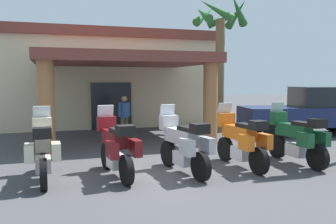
# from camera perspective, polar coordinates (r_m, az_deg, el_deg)

# --- Properties ---
(ground_plane) EXTENTS (80.00, 80.00, 0.00)m
(ground_plane) POSITION_cam_1_polar(r_m,az_deg,el_deg) (8.67, -2.41, -9.75)
(ground_plane) COLOR #424244
(motel_building) EXTENTS (11.27, 12.54, 4.59)m
(motel_building) POSITION_cam_1_polar(r_m,az_deg,el_deg) (19.40, -10.58, 5.39)
(motel_building) COLOR beige
(motel_building) RESTS_ON ground_plane
(motorcycle_cream) EXTENTS (0.73, 2.21, 1.61)m
(motorcycle_cream) POSITION_cam_1_polar(r_m,az_deg,el_deg) (8.35, -19.45, -5.72)
(motorcycle_cream) COLOR black
(motorcycle_cream) RESTS_ON ground_plane
(motorcycle_maroon) EXTENTS (0.83, 2.20, 1.61)m
(motorcycle_maroon) POSITION_cam_1_polar(r_m,az_deg,el_deg) (8.28, -8.36, -5.56)
(motorcycle_maroon) COLOR black
(motorcycle_maroon) RESTS_ON ground_plane
(motorcycle_silver) EXTENTS (0.89, 2.20, 1.61)m
(motorcycle_silver) POSITION_cam_1_polar(r_m,az_deg,el_deg) (8.49, 2.56, -5.24)
(motorcycle_silver) COLOR black
(motorcycle_silver) RESTS_ON ground_plane
(motorcycle_orange) EXTENTS (0.74, 2.21, 1.61)m
(motorcycle_orange) POSITION_cam_1_polar(r_m,az_deg,el_deg) (9.24, 11.72, -4.49)
(motorcycle_orange) COLOR black
(motorcycle_orange) RESTS_ON ground_plane
(motorcycle_green) EXTENTS (0.73, 2.21, 1.61)m
(motorcycle_green) POSITION_cam_1_polar(r_m,az_deg,el_deg) (10.03, 20.00, -3.94)
(motorcycle_green) COLOR black
(motorcycle_green) RESTS_ON ground_plane
(pedestrian) EXTENTS (0.47, 0.32, 1.62)m
(pedestrian) POSITION_cam_1_polar(r_m,az_deg,el_deg) (13.61, -7.02, -0.33)
(pedestrian) COLOR brown
(pedestrian) RESTS_ON ground_plane
(pickup_truck_navy) EXTENTS (5.44, 2.70, 1.95)m
(pickup_truck_navy) POSITION_cam_1_polar(r_m,az_deg,el_deg) (15.49, 21.64, 0.02)
(pickup_truck_navy) COLOR black
(pickup_truck_navy) RESTS_ON ground_plane
(palm_tree_near_portico) EXTENTS (2.40, 2.46, 5.65)m
(palm_tree_near_portico) POSITION_cam_1_polar(r_m,az_deg,el_deg) (15.38, 8.39, 11.88)
(palm_tree_near_portico) COLOR brown
(palm_tree_near_portico) RESTS_ON ground_plane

